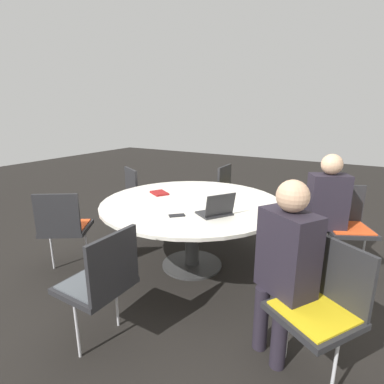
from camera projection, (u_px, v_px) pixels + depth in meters
name	position (u px, v px, depth m)	size (l,w,h in m)	color
ground_plane	(192.00, 265.00, 3.25)	(16.00, 16.00, 0.00)	black
conference_table	(192.00, 211.00, 3.09)	(1.85, 1.85, 0.72)	#333333
chair_0	(322.00, 301.00, 1.77)	(0.59, 0.60, 0.87)	#262628
chair_1	(346.00, 221.00, 3.07)	(0.57, 0.58, 0.87)	#262628
chair_2	(232.00, 191.00, 4.23)	(0.45, 0.43, 0.87)	#262628
chair_3	(141.00, 192.00, 4.15)	(0.58, 0.59, 0.87)	#262628
chair_4	(64.00, 224.00, 2.99)	(0.59, 0.60, 0.87)	#262628
chair_5	(102.00, 278.00, 2.02)	(0.45, 0.43, 0.87)	#262628
person_0	(285.00, 258.00, 1.89)	(0.38, 0.42, 1.22)	#231E28
person_1	(328.00, 205.00, 2.96)	(0.36, 0.42, 1.22)	#231E28
laptop	(217.00, 210.00, 2.63)	(0.36, 0.35, 0.21)	#232326
spiral_notebook	(159.00, 193.00, 3.34)	(0.24, 0.26, 0.02)	maroon
cell_phone	(177.00, 215.00, 2.64)	(0.15, 0.15, 0.01)	black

